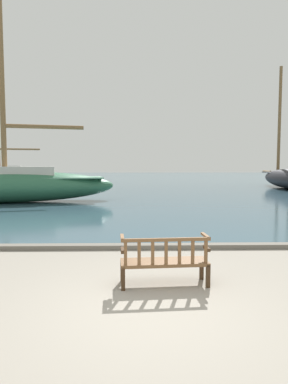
{
  "coord_description": "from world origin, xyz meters",
  "views": [
    {
      "loc": [
        -0.15,
        -5.0,
        2.22
      ],
      "look_at": [
        0.18,
        10.0,
        1.0
      ],
      "focal_mm": 32.0,
      "sensor_mm": 36.0,
      "label": 1
    }
  ],
  "objects": [
    {
      "name": "quay_edge_kerb",
      "position": [
        0.0,
        3.85,
        0.06
      ],
      "size": [
        40.0,
        0.3,
        0.12
      ],
      "primitive_type": "cube",
      "color": "slate",
      "rests_on": "ground"
    },
    {
      "name": "ground_plane",
      "position": [
        0.0,
        0.0,
        0.0
      ],
      "size": [
        160.0,
        160.0,
        0.0
      ],
      "primitive_type": "plane",
      "color": "gray"
    },
    {
      "name": "sailboat_mid_port",
      "position": [
        -16.69,
        37.39,
        1.19
      ],
      "size": [
        11.64,
        5.38,
        16.08
      ],
      "color": "silver",
      "rests_on": "harbor_water"
    },
    {
      "name": "harbor_water",
      "position": [
        0.0,
        44.0,
        0.04
      ],
      "size": [
        100.0,
        80.0,
        0.08
      ],
      "primitive_type": "cube",
      "color": "#385666",
      "rests_on": "ground"
    },
    {
      "name": "park_bench",
      "position": [
        0.36,
        1.12,
        0.47
      ],
      "size": [
        1.63,
        0.63,
        0.92
      ],
      "color": "#3D2A19",
      "rests_on": "ground"
    },
    {
      "name": "sailboat_distant_harbor",
      "position": [
        -7.23,
        14.28,
        1.27
      ],
      "size": [
        13.56,
        5.44,
        16.45
      ],
      "color": "#2D6647",
      "rests_on": "harbor_water"
    }
  ]
}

